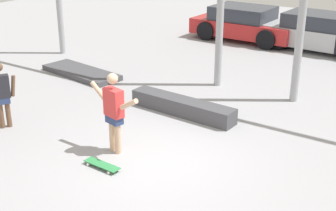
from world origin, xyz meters
TOP-DOWN VIEW (x-y plane):
  - ground_plane at (0.00, 0.00)m, footprint 36.00×36.00m
  - skateboarder at (-0.87, -0.04)m, footprint 1.43×0.43m
  - skateboard at (-0.65, -0.70)m, footprint 0.78×0.28m
  - grind_box at (-0.80, 2.36)m, footprint 2.76×0.63m
  - manual_pad at (-4.94, 3.24)m, footprint 2.74×1.30m
  - parked_car_red at (-2.79, 10.04)m, footprint 4.07×2.08m
  - parked_car_silver at (0.13, 10.12)m, footprint 4.23×2.09m
  - bystander at (-3.68, -0.49)m, footprint 0.42×0.60m

SIDE VIEW (x-z plane):
  - ground_plane at x=0.00m, z-range 0.00..0.00m
  - skateboard at x=-0.65m, z-range 0.03..0.10m
  - manual_pad at x=-4.94m, z-range 0.00..0.15m
  - grind_box at x=-0.80m, z-range 0.00..0.38m
  - parked_car_silver at x=0.13m, z-range -0.02..1.28m
  - parked_car_red at x=-2.79m, z-range -0.01..1.27m
  - bystander at x=-3.68m, z-range 0.07..1.58m
  - skateboarder at x=-0.87m, z-range 0.09..1.73m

